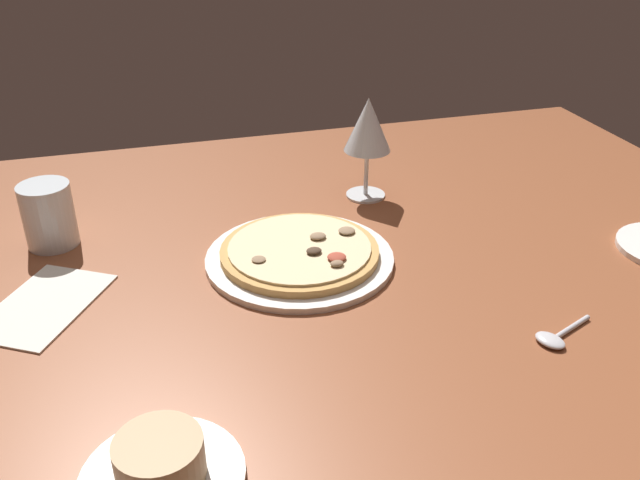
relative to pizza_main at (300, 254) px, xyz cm
name	(u,v)px	position (x,y,z in cm)	size (l,w,h in cm)	color
dining_table	(340,264)	(-6.56, -0.67, -3.18)	(150.00, 110.00, 4.00)	brown
pizza_main	(300,254)	(0.00, 0.00, 0.00)	(28.55, 28.55, 3.35)	white
ramekin_on_saucer	(161,466)	(23.41, 37.19, 0.78)	(16.25, 16.25, 5.14)	silver
wine_glass_near	(368,127)	(-17.33, -19.45, 11.85)	(8.27, 8.27, 18.31)	silver
water_glass	(49,218)	(36.24, -15.98, 3.36)	(7.91, 7.91, 10.21)	silver
paper_menu	(44,305)	(36.69, 2.10, -1.03)	(11.88, 18.70, 0.30)	silver
spoon	(555,337)	(-26.19, 27.93, -0.72)	(9.95, 5.94, 1.00)	silver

